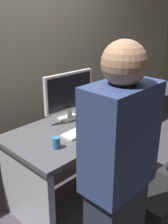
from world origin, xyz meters
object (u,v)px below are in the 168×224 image
object	(u,v)px
monitor	(69,93)
cup_near_keyboard	(56,143)
person_at_desk	(117,186)
cell_phone	(124,115)
office_chair	(143,192)
keyboard	(83,130)
mouse	(107,119)
desk	(80,148)
book_stack	(105,105)

from	to	relation	value
monitor	cup_near_keyboard	bearing A→B (deg)	-143.44
person_at_desk	cell_phone	xyz separation A→B (m)	(1.04, 0.71, -0.09)
office_chair	keyboard	size ratio (longest dim) A/B	2.19
person_at_desk	monitor	xyz separation A→B (m)	(0.61, 1.04, 0.16)
office_chair	cup_near_keyboard	distance (m)	0.77
monitor	mouse	distance (m)	0.44
monitor	cell_phone	world-z (taller)	monitor
mouse	keyboard	bearing A→B (deg)	177.25
keyboard	mouse	xyz separation A→B (m)	(0.31, -0.02, 0.01)
person_at_desk	keyboard	distance (m)	0.92
cup_near_keyboard	office_chair	bearing A→B (deg)	-56.80
desk	cup_near_keyboard	distance (m)	0.52
desk	keyboard	world-z (taller)	keyboard
keyboard	book_stack	size ratio (longest dim) A/B	1.88
monitor	mouse	world-z (taller)	monitor
mouse	monitor	bearing A→B (deg)	124.63
desk	book_stack	bearing A→B (deg)	7.49
desk	office_chair	world-z (taller)	office_chair
office_chair	cup_near_keyboard	xyz separation A→B (m)	(-0.37, 0.57, 0.36)
book_stack	desk	bearing A→B (deg)	-172.51
person_at_desk	mouse	world-z (taller)	person_at_desk
desk	monitor	xyz separation A→B (m)	(0.05, 0.19, 0.49)
office_chair	keyboard	distance (m)	0.71
monitor	cell_phone	size ratio (longest dim) A/B	3.75
cup_near_keyboard	person_at_desk	bearing A→B (deg)	-102.06
keyboard	person_at_desk	bearing A→B (deg)	-126.16
office_chair	book_stack	distance (m)	0.99
monitor	keyboard	bearing A→B (deg)	-110.25
office_chair	person_at_desk	xyz separation A→B (m)	(-0.52, -0.13, 0.41)
keyboard	cup_near_keyboard	world-z (taller)	cup_near_keyboard
office_chair	keyboard	bearing A→B (deg)	91.53
cup_near_keyboard	cell_phone	xyz separation A→B (m)	(0.89, 0.01, -0.04)
mouse	cup_near_keyboard	world-z (taller)	cup_near_keyboard
desk	cup_near_keyboard	world-z (taller)	cup_near_keyboard
desk	monitor	distance (m)	0.53
cup_near_keyboard	cell_phone	world-z (taller)	cup_near_keyboard
desk	keyboard	distance (m)	0.27
desk	book_stack	distance (m)	0.53
cup_near_keyboard	monitor	bearing A→B (deg)	36.56
desk	book_stack	xyz separation A→B (m)	(0.42, 0.06, 0.31)
person_at_desk	monitor	size ratio (longest dim) A/B	3.03
monitor	desk	bearing A→B (deg)	-103.79
desk	mouse	bearing A→B (deg)	-23.42
monitor	office_chair	bearing A→B (deg)	-95.51
person_at_desk	book_stack	distance (m)	1.34
keyboard	cell_phone	size ratio (longest dim) A/B	2.99
monitor	mouse	size ratio (longest dim) A/B	5.41
book_stack	cell_phone	size ratio (longest dim) A/B	1.59
desk	keyboard	xyz separation A→B (m)	(-0.06, -0.09, 0.25)
desk	cell_phone	bearing A→B (deg)	-17.33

